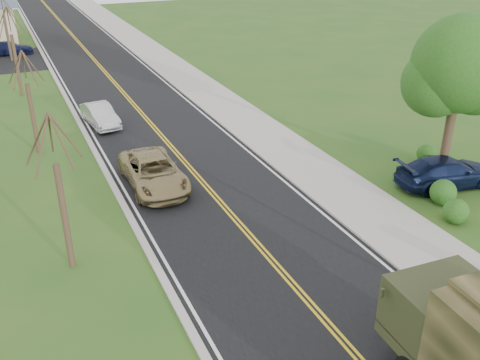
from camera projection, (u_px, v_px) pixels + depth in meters
road at (101, 67)px, 47.33m from camera, size 8.00×120.00×0.01m
curb_right at (146, 62)px, 48.85m from camera, size 0.30×120.00×0.12m
sidewalk_right at (165, 60)px, 49.50m from camera, size 3.20×120.00×0.10m
curb_left at (52, 72)px, 45.77m from camera, size 0.30×120.00×0.10m
leafy_tree at (460, 72)px, 24.46m from camera, size 4.83×4.50×8.10m
bare_tree_a at (62, 205)px, 19.02m from camera, size 1.93×2.26×6.08m
bare_tree_b at (32, 110)px, 28.91m from camera, size 1.83×2.14×5.73m
bare_tree_c at (16, 58)px, 38.60m from camera, size 2.04×2.39×6.42m
bare_tree_d at (7, 33)px, 48.52m from camera, size 1.88×2.20×5.91m
suv_champagne at (154, 172)px, 25.88m from camera, size 2.54×5.45×1.51m
sedan_silver at (100, 115)px, 33.69m from camera, size 1.93×4.24×1.35m
pickup_navy at (447, 172)px, 25.92m from camera, size 5.33×2.78×1.48m
lot_car_navy at (9, 48)px, 51.49m from camera, size 4.45×2.03×1.26m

